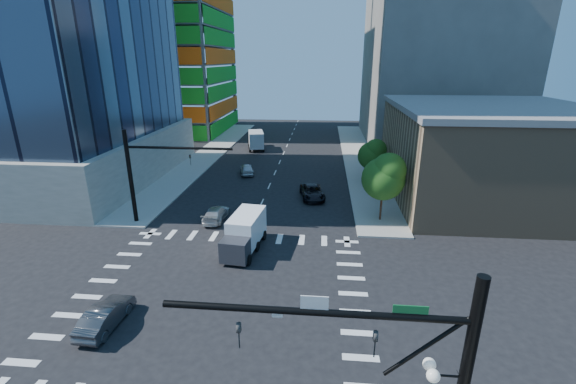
# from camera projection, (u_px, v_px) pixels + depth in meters

# --- Properties ---
(ground) EXTENTS (160.00, 160.00, 0.00)m
(ground) POSITION_uv_depth(u_px,v_px,m) (221.00, 295.00, 26.21)
(ground) COLOR black
(ground) RESTS_ON ground
(road_markings) EXTENTS (20.00, 20.00, 0.01)m
(road_markings) POSITION_uv_depth(u_px,v_px,m) (221.00, 295.00, 26.21)
(road_markings) COLOR silver
(road_markings) RESTS_ON ground
(sidewalk_ne) EXTENTS (5.00, 60.00, 0.15)m
(sidewalk_ne) POSITION_uv_depth(u_px,v_px,m) (359.00, 157.00, 62.74)
(sidewalk_ne) COLOR gray
(sidewalk_ne) RESTS_ON ground
(sidewalk_nw) EXTENTS (5.00, 60.00, 0.15)m
(sidewalk_nw) POSITION_uv_depth(u_px,v_px,m) (209.00, 154.00, 64.90)
(sidewalk_nw) COLOR gray
(sidewalk_nw) RESTS_ON ground
(construction_building) EXTENTS (25.16, 34.50, 70.60)m
(construction_building) POSITION_uv_depth(u_px,v_px,m) (160.00, 11.00, 78.78)
(construction_building) COLOR slate
(construction_building) RESTS_ON ground
(commercial_building) EXTENTS (20.50, 22.50, 10.60)m
(commercial_building) POSITION_uv_depth(u_px,v_px,m) (487.00, 153.00, 43.01)
(commercial_building) COLOR #937455
(commercial_building) RESTS_ON ground
(bg_building_ne) EXTENTS (24.00, 30.00, 28.00)m
(bg_building_ne) POSITION_uv_depth(u_px,v_px,m) (436.00, 66.00, 71.04)
(bg_building_ne) COLOR #68625D
(bg_building_ne) RESTS_ON ground
(signal_mast_se) EXTENTS (10.51, 2.48, 9.00)m
(signal_mast_se) POSITION_uv_depth(u_px,v_px,m) (435.00, 383.00, 12.84)
(signal_mast_se) COLOR black
(signal_mast_se) RESTS_ON sidewalk_se
(signal_mast_nw) EXTENTS (10.20, 0.40, 9.00)m
(signal_mast_nw) POSITION_uv_depth(u_px,v_px,m) (145.00, 169.00, 36.09)
(signal_mast_nw) COLOR black
(signal_mast_nw) RESTS_ON sidewalk_nw
(tree_south) EXTENTS (4.16, 4.16, 6.82)m
(tree_south) POSITION_uv_depth(u_px,v_px,m) (385.00, 176.00, 36.67)
(tree_south) COLOR #382316
(tree_south) RESTS_ON sidewalk_ne
(tree_north) EXTENTS (3.54, 3.52, 5.78)m
(tree_north) POSITION_uv_depth(u_px,v_px,m) (373.00, 154.00, 48.16)
(tree_north) COLOR #382316
(tree_north) RESTS_ON sidewalk_ne
(car_nb_far) EXTENTS (3.32, 5.64, 1.47)m
(car_nb_far) POSITION_uv_depth(u_px,v_px,m) (312.00, 192.00, 44.29)
(car_nb_far) COLOR black
(car_nb_far) RESTS_ON ground
(car_sb_near) EXTENTS (1.97, 4.70, 1.36)m
(car_sb_near) POSITION_uv_depth(u_px,v_px,m) (216.00, 214.00, 38.28)
(car_sb_near) COLOR #BABABA
(car_sb_near) RESTS_ON ground
(car_sb_mid) EXTENTS (2.80, 4.63, 1.48)m
(car_sb_mid) POSITION_uv_depth(u_px,v_px,m) (247.00, 169.00, 53.54)
(car_sb_mid) COLOR silver
(car_sb_mid) RESTS_ON ground
(car_sb_cross) EXTENTS (1.73, 4.45, 1.44)m
(car_sb_cross) POSITION_uv_depth(u_px,v_px,m) (106.00, 316.00, 23.00)
(car_sb_cross) COLOR #444448
(car_sb_cross) RESTS_ON ground
(box_truck_near) EXTENTS (3.03, 5.88, 2.96)m
(box_truck_near) POSITION_uv_depth(u_px,v_px,m) (244.00, 237.00, 31.88)
(box_truck_near) COLOR black
(box_truck_near) RESTS_ON ground
(box_truck_far) EXTENTS (3.93, 6.61, 3.24)m
(box_truck_far) POSITION_uv_depth(u_px,v_px,m) (256.00, 141.00, 68.55)
(box_truck_far) COLOR black
(box_truck_far) RESTS_ON ground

